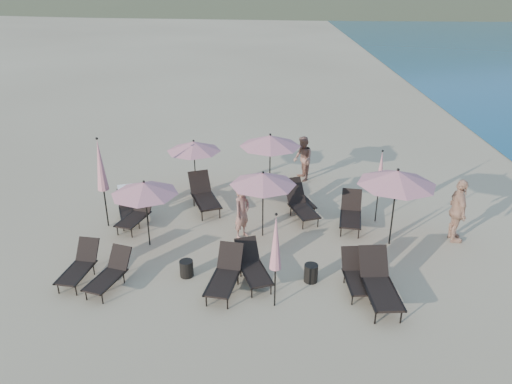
{
  "coord_description": "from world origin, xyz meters",
  "views": [
    {
      "loc": [
        -0.42,
        -10.34,
        7.25
      ],
      "look_at": [
        -0.56,
        3.5,
        1.1
      ],
      "focal_mm": 35.0,
      "sensor_mm": 36.0,
      "label": 1
    }
  ],
  "objects_px": {
    "lounger_7": "(128,206)",
    "umbrella_closed_1": "(380,173)",
    "lounger_10": "(301,205)",
    "side_table_1": "(311,273)",
    "lounger_3": "(253,266)",
    "lounger_4": "(356,274)",
    "lounger_11": "(351,213)",
    "side_table_0": "(186,268)",
    "lounger_0": "(80,265)",
    "umbrella_open_3": "(194,146)",
    "lounger_6": "(136,214)",
    "beachgoer_b": "(303,159)",
    "lounger_8": "(204,195)",
    "umbrella_open_0": "(144,188)",
    "lounger_5": "(379,283)",
    "beachgoer_c": "(458,211)",
    "umbrella_closed_0": "(276,243)",
    "lounger_1": "(110,273)",
    "umbrella_open_2": "(397,178)",
    "beachgoer_a": "(242,212)",
    "umbrella_open_1": "(263,179)",
    "lounger_9": "(299,197)",
    "umbrella_closed_2": "(100,166)",
    "lounger_2": "(225,274)"
  },
  "relations": [
    {
      "from": "lounger_2",
      "to": "lounger_9",
      "type": "xyz_separation_m",
      "value": [
        2.15,
        4.66,
        -0.04
      ]
    },
    {
      "from": "side_table_1",
      "to": "beachgoer_b",
      "type": "bearing_deg",
      "value": 87.59
    },
    {
      "from": "lounger_0",
      "to": "umbrella_open_2",
      "type": "xyz_separation_m",
      "value": [
        8.33,
        1.86,
        1.68
      ]
    },
    {
      "from": "lounger_3",
      "to": "lounger_7",
      "type": "bearing_deg",
      "value": 121.6
    },
    {
      "from": "lounger_6",
      "to": "side_table_1",
      "type": "xyz_separation_m",
      "value": [
        5.11,
        -2.98,
        -0.18
      ]
    },
    {
      "from": "lounger_0",
      "to": "lounger_5",
      "type": "xyz_separation_m",
      "value": [
        7.42,
        -0.84,
        0.1
      ]
    },
    {
      "from": "lounger_11",
      "to": "umbrella_open_3",
      "type": "distance_m",
      "value": 5.75
    },
    {
      "from": "lounger_5",
      "to": "umbrella_open_0",
      "type": "bearing_deg",
      "value": 153.52
    },
    {
      "from": "lounger_3",
      "to": "lounger_4",
      "type": "height_order",
      "value": "lounger_3"
    },
    {
      "from": "lounger_7",
      "to": "lounger_11",
      "type": "distance_m",
      "value": 6.98
    },
    {
      "from": "umbrella_open_0",
      "to": "umbrella_open_1",
      "type": "relative_size",
      "value": 0.97
    },
    {
      "from": "umbrella_closed_1",
      "to": "beachgoer_b",
      "type": "xyz_separation_m",
      "value": [
        -2.06,
        3.41,
        -0.82
      ]
    },
    {
      "from": "side_table_1",
      "to": "side_table_0",
      "type": "bearing_deg",
      "value": 176.27
    },
    {
      "from": "lounger_7",
      "to": "side_table_1",
      "type": "relative_size",
      "value": 3.41
    },
    {
      "from": "umbrella_open_3",
      "to": "umbrella_closed_1",
      "type": "height_order",
      "value": "umbrella_closed_1"
    },
    {
      "from": "lounger_0",
      "to": "lounger_6",
      "type": "xyz_separation_m",
      "value": [
        0.77,
        2.93,
        0.01
      ]
    },
    {
      "from": "lounger_9",
      "to": "umbrella_open_0",
      "type": "relative_size",
      "value": 0.79
    },
    {
      "from": "umbrella_open_2",
      "to": "beachgoer_c",
      "type": "height_order",
      "value": "umbrella_open_2"
    },
    {
      "from": "lounger_4",
      "to": "lounger_7",
      "type": "bearing_deg",
      "value": 147.16
    },
    {
      "from": "lounger_6",
      "to": "lounger_0",
      "type": "bearing_deg",
      "value": -87.21
    },
    {
      "from": "side_table_1",
      "to": "umbrella_closed_1",
      "type": "bearing_deg",
      "value": 55.06
    },
    {
      "from": "lounger_8",
      "to": "lounger_11",
      "type": "relative_size",
      "value": 1.13
    },
    {
      "from": "lounger_10",
      "to": "lounger_11",
      "type": "distance_m",
      "value": 1.58
    },
    {
      "from": "umbrella_closed_2",
      "to": "umbrella_open_1",
      "type": "bearing_deg",
      "value": -6.84
    },
    {
      "from": "lounger_8",
      "to": "side_table_0",
      "type": "distance_m",
      "value": 4.03
    },
    {
      "from": "lounger_1",
      "to": "side_table_0",
      "type": "height_order",
      "value": "lounger_1"
    },
    {
      "from": "lounger_0",
      "to": "beachgoer_c",
      "type": "distance_m",
      "value": 10.49
    },
    {
      "from": "lounger_1",
      "to": "lounger_9",
      "type": "relative_size",
      "value": 0.99
    },
    {
      "from": "lounger_11",
      "to": "side_table_0",
      "type": "relative_size",
      "value": 3.93
    },
    {
      "from": "lounger_4",
      "to": "lounger_8",
      "type": "height_order",
      "value": "lounger_8"
    },
    {
      "from": "lounger_1",
      "to": "beachgoer_b",
      "type": "xyz_separation_m",
      "value": [
        5.31,
        7.04,
        0.44
      ]
    },
    {
      "from": "lounger_8",
      "to": "umbrella_open_1",
      "type": "xyz_separation_m",
      "value": [
        1.93,
        -1.84,
        1.34
      ]
    },
    {
      "from": "lounger_2",
      "to": "umbrella_closed_2",
      "type": "xyz_separation_m",
      "value": [
        -3.86,
        3.33,
        1.56
      ]
    },
    {
      "from": "beachgoer_b",
      "to": "lounger_2",
      "type": "bearing_deg",
      "value": -33.91
    },
    {
      "from": "lounger_3",
      "to": "umbrella_closed_2",
      "type": "height_order",
      "value": "umbrella_closed_2"
    },
    {
      "from": "lounger_8",
      "to": "beachgoer_a",
      "type": "height_order",
      "value": "beachgoer_a"
    },
    {
      "from": "lounger_6",
      "to": "umbrella_open_0",
      "type": "xyz_separation_m",
      "value": [
        0.63,
        -1.18,
        1.37
      ]
    },
    {
      "from": "lounger_4",
      "to": "umbrella_closed_1",
      "type": "relative_size",
      "value": 0.63
    },
    {
      "from": "lounger_6",
      "to": "lounger_8",
      "type": "bearing_deg",
      "value": 50.03
    },
    {
      "from": "side_table_0",
      "to": "umbrella_open_3",
      "type": "bearing_deg",
      "value": 94.21
    },
    {
      "from": "lounger_11",
      "to": "side_table_0",
      "type": "bearing_deg",
      "value": -138.61
    },
    {
      "from": "beachgoer_c",
      "to": "lounger_3",
      "type": "bearing_deg",
      "value": 112.85
    },
    {
      "from": "umbrella_open_3",
      "to": "side_table_0",
      "type": "xyz_separation_m",
      "value": [
        0.38,
        -5.21,
        -1.55
      ]
    },
    {
      "from": "lounger_7",
      "to": "umbrella_closed_1",
      "type": "xyz_separation_m",
      "value": [
        7.82,
        -0.09,
        1.2
      ]
    },
    {
      "from": "lounger_10",
      "to": "side_table_1",
      "type": "bearing_deg",
      "value": -108.99
    },
    {
      "from": "lounger_8",
      "to": "umbrella_closed_1",
      "type": "distance_m",
      "value": 5.68
    },
    {
      "from": "side_table_0",
      "to": "lounger_0",
      "type": "bearing_deg",
      "value": -176.73
    },
    {
      "from": "umbrella_open_1",
      "to": "beachgoer_a",
      "type": "relative_size",
      "value": 1.29
    },
    {
      "from": "umbrella_open_2",
      "to": "side_table_1",
      "type": "relative_size",
      "value": 4.92
    },
    {
      "from": "lounger_10",
      "to": "umbrella_closed_0",
      "type": "relative_size",
      "value": 0.7
    }
  ]
}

